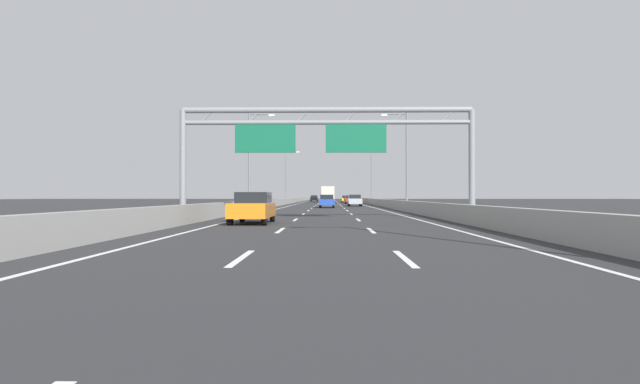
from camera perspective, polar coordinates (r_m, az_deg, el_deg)
The scene contains 52 objects.
ground_plane at distance 98.76m, azimuth 0.96°, elevation -1.22°, with size 260.00×260.00×0.00m, color #2D2D30.
lane_dash_left_1 at distance 11.50m, azimuth -8.79°, elevation -7.30°, with size 0.16×3.00×0.01m, color white.
lane_dash_left_2 at distance 20.39m, azimuth -4.45°, elevation -4.30°, with size 0.16×3.00×0.01m, color white.
lane_dash_left_3 at distance 29.34m, azimuth -2.76°, elevation -3.11°, with size 0.16×3.00×0.01m, color white.
lane_dash_left_4 at distance 38.32m, azimuth -1.87°, elevation -2.48°, with size 0.16×3.00×0.01m, color white.
lane_dash_left_5 at distance 47.31m, azimuth -1.31°, elevation -2.09°, with size 0.16×3.00×0.01m, color white.
lane_dash_left_6 at distance 56.30m, azimuth -0.93°, elevation -1.82°, with size 0.16×3.00×0.01m, color white.
lane_dash_left_7 at distance 65.29m, azimuth -0.66°, elevation -1.63°, with size 0.16×3.00×0.01m, color white.
lane_dash_left_8 at distance 74.28m, azimuth -0.45°, elevation -1.48°, with size 0.16×3.00×0.01m, color white.
lane_dash_left_9 at distance 83.28m, azimuth -0.29°, elevation -1.37°, with size 0.16×3.00×0.01m, color white.
lane_dash_left_10 at distance 92.28m, azimuth -0.16°, elevation -1.28°, with size 0.16×3.00×0.01m, color white.
lane_dash_left_11 at distance 101.27m, azimuth -0.05°, elevation -1.20°, with size 0.16×3.00×0.01m, color white.
lane_dash_left_12 at distance 110.27m, azimuth 0.04°, elevation -1.14°, with size 0.16×3.00×0.01m, color white.
lane_dash_left_13 at distance 119.27m, azimuth 0.11°, elevation -1.08°, with size 0.16×3.00×0.01m, color white.
lane_dash_left_14 at distance 128.27m, azimuth 0.18°, elevation -1.04°, with size 0.16×3.00×0.01m, color white.
lane_dash_left_15 at distance 137.27m, azimuth 0.24°, elevation -1.00°, with size 0.16×3.00×0.01m, color white.
lane_dash_left_16 at distance 146.26m, azimuth 0.29°, elevation -0.96°, with size 0.16×3.00×0.01m, color white.
lane_dash_left_17 at distance 155.26m, azimuth 0.33°, elevation -0.93°, with size 0.16×3.00×0.01m, color white.
lane_dash_right_1 at distance 11.45m, azimuth 9.42°, elevation -7.33°, with size 0.16×3.00×0.01m, color white.
lane_dash_right_2 at distance 20.36m, azimuth 5.72°, elevation -4.30°, with size 0.16×3.00×0.01m, color white.
lane_dash_right_3 at distance 29.32m, azimuth 4.28°, elevation -3.11°, with size 0.16×3.00×0.01m, color white.
lane_dash_right_4 at distance 38.31m, azimuth 3.52°, elevation -2.48°, with size 0.16×3.00×0.01m, color white.
lane_dash_right_5 at distance 47.29m, azimuth 3.05°, elevation -2.09°, with size 0.16×3.00×0.01m, color white.
lane_dash_right_6 at distance 56.29m, azimuth 2.73°, elevation -1.82°, with size 0.16×3.00×0.01m, color white.
lane_dash_right_7 at distance 65.28m, azimuth 2.50°, elevation -1.63°, with size 0.16×3.00×0.01m, color white.
lane_dash_right_8 at distance 74.28m, azimuth 2.33°, elevation -1.48°, with size 0.16×3.00×0.01m, color white.
lane_dash_right_9 at distance 83.27m, azimuth 2.19°, elevation -1.37°, with size 0.16×3.00×0.01m, color white.
lane_dash_right_10 at distance 92.27m, azimuth 2.08°, elevation -1.28°, with size 0.16×3.00×0.01m, color white.
lane_dash_right_11 at distance 101.27m, azimuth 1.99°, elevation -1.20°, with size 0.16×3.00×0.01m, color white.
lane_dash_right_12 at distance 110.27m, azimuth 1.91°, elevation -1.14°, with size 0.16×3.00×0.01m, color white.
lane_dash_right_13 at distance 119.26m, azimuth 1.84°, elevation -1.08°, with size 0.16×3.00×0.01m, color white.
lane_dash_right_14 at distance 128.26m, azimuth 1.79°, elevation -1.04°, with size 0.16×3.00×0.01m, color white.
lane_dash_right_15 at distance 137.26m, azimuth 1.74°, elevation -1.00°, with size 0.16×3.00×0.01m, color white.
lane_dash_right_16 at distance 146.26m, azimuth 1.70°, elevation -0.96°, with size 0.16×3.00×0.01m, color white.
lane_dash_right_17 at distance 155.26m, azimuth 1.66°, elevation -0.93°, with size 0.16×3.00×0.01m, color white.
edge_line_left at distance 86.92m, azimuth -2.51°, elevation -1.33°, with size 0.16×176.00×0.01m, color white.
edge_line_right at distance 86.91m, azimuth 4.42°, elevation -1.33°, with size 0.16×176.00×0.01m, color white.
barrier_left at distance 108.98m, azimuth -2.66°, elevation -0.90°, with size 0.45×220.00×0.95m.
barrier_right at distance 108.96m, azimuth 4.60°, elevation -0.90°, with size 0.45×220.00×0.95m.
sign_gantry at distance 28.74m, azimuth 0.34°, elevation 6.45°, with size 16.56×0.36×6.36m.
streetlamp_left_mid at distance 50.47m, azimuth -7.65°, elevation 4.14°, with size 2.58×0.28×9.50m.
streetlamp_right_mid at distance 50.43m, azimuth 9.42°, elevation 4.15°, with size 2.58×0.28×9.50m.
streetlamp_left_far at distance 91.87m, azimuth -3.71°, elevation 2.08°, with size 2.58×0.28×9.50m.
streetlamp_right_far at distance 91.84m, azimuth 5.62°, elevation 2.09°, with size 2.58×0.28×9.50m.
white_car at distance 112.20m, azimuth 0.89°, elevation -0.76°, with size 1.85×4.52×1.40m.
silver_car at distance 67.75m, azimuth 3.90°, elevation -0.93°, with size 1.75×4.50×1.53m.
yellow_car at distance 103.37m, azimuth 2.93°, elevation -0.78°, with size 1.76×4.67×1.42m.
black_car at distance 124.92m, azimuth -0.66°, elevation -0.70°, with size 1.79×4.44×1.51m.
orange_car at distance 25.73m, azimuth -7.51°, elevation -1.73°, with size 1.83×4.46×1.56m.
blue_car at distance 58.83m, azimuth 0.77°, elevation -1.01°, with size 1.71×4.43×1.51m.
red_car at distance 88.47m, azimuth 3.38°, elevation -0.84°, with size 1.73×4.28×1.46m.
box_truck at distance 99.12m, azimuth 0.89°, elevation -0.22°, with size 2.45×8.64×3.16m.
Camera 1 is at (0.15, 1.25, 1.38)m, focal length 28.64 mm.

